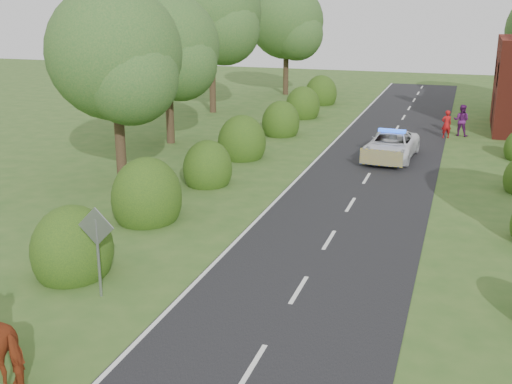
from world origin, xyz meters
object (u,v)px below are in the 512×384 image
(pedestrian_purple, at_px, (461,120))
(road_sign, at_px, (97,239))
(pedestrian_red, at_px, (446,124))
(cow, at_px, (1,343))
(police_van, at_px, (391,146))

(pedestrian_purple, bearing_deg, road_sign, 81.24)
(pedestrian_red, distance_m, pedestrian_purple, 1.17)
(road_sign, height_order, pedestrian_red, road_sign)
(road_sign, xyz_separation_m, cow, (0.08, -4.01, -0.87))
(police_van, bearing_deg, pedestrian_purple, 68.95)
(pedestrian_red, bearing_deg, road_sign, 48.35)
(cow, bearing_deg, pedestrian_red, 174.88)
(police_van, bearing_deg, road_sign, -103.33)
(pedestrian_red, height_order, pedestrian_purple, pedestrian_purple)
(road_sign, xyz_separation_m, pedestrian_red, (7.96, 24.14, -0.85))
(police_van, relative_size, pedestrian_purple, 2.74)
(cow, distance_m, pedestrian_red, 29.23)
(police_van, distance_m, pedestrian_red, 6.51)
(cow, relative_size, pedestrian_purple, 1.20)
(cow, distance_m, police_van, 22.76)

